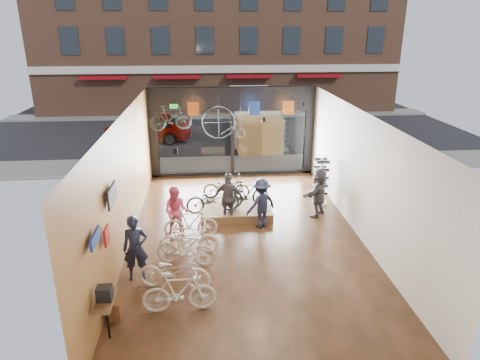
{
  "coord_description": "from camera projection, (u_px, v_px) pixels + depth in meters",
  "views": [
    {
      "loc": [
        -1.16,
        -11.77,
        6.17
      ],
      "look_at": [
        -0.06,
        1.4,
        1.38
      ],
      "focal_mm": 32.0,
      "sensor_mm": 36.0,
      "label": 1
    }
  ],
  "objects": [
    {
      "name": "exit_sign",
      "position": [
        174.0,
        106.0,
        17.5
      ],
      "size": [
        0.35,
        0.06,
        0.18
      ],
      "primitive_type": "cube",
      "color": "#198C26",
      "rests_on": "storefront"
    },
    {
      "name": "wall_right",
      "position": [
        362.0,
        176.0,
        12.84
      ],
      "size": [
        0.04,
        12.0,
        3.8
      ],
      "primitive_type": "cube",
      "color": "beige",
      "rests_on": "ground"
    },
    {
      "name": "floor_bike_3",
      "position": [
        186.0,
        248.0,
        11.53
      ],
      "size": [
        1.73,
        0.87,
        1.0
      ],
      "primitive_type": "imported",
      "rotation": [
        0.0,
        0.0,
        1.32
      ],
      "color": "beige",
      "rests_on": "ground_plane"
    },
    {
      "name": "street_road",
      "position": [
        223.0,
        128.0,
        27.27
      ],
      "size": [
        30.0,
        18.0,
        0.02
      ],
      "primitive_type": "cube",
      "color": "black",
      "rests_on": "ground"
    },
    {
      "name": "hung_bike",
      "position": [
        170.0,
        118.0,
        15.97
      ],
      "size": [
        1.63,
        0.71,
        0.95
      ],
      "primitive_type": "imported",
      "rotation": [
        0.0,
        0.0,
        1.74
      ],
      "color": "black",
      "rests_on": "ceiling"
    },
    {
      "name": "wall_merch",
      "position": [
        106.0,
        265.0,
        9.23
      ],
      "size": [
        0.4,
        2.4,
        2.6
      ],
      "primitive_type": null,
      "color": "navy",
      "rests_on": "wall_left"
    },
    {
      "name": "customer_0",
      "position": [
        135.0,
        248.0,
        10.81
      ],
      "size": [
        0.68,
        0.5,
        1.73
      ],
      "primitive_type": "imported",
      "rotation": [
        0.0,
        0.0,
        0.15
      ],
      "color": "#161C33",
      "rests_on": "ground_plane"
    },
    {
      "name": "floor_bike_1",
      "position": [
        179.0,
        292.0,
        9.64
      ],
      "size": [
        1.71,
        0.55,
        1.02
      ],
      "primitive_type": "imported",
      "rotation": [
        0.0,
        0.0,
        1.61
      ],
      "color": "beige",
      "rests_on": "ground_plane"
    },
    {
      "name": "display_bike_mid",
      "position": [
        248.0,
        193.0,
        14.55
      ],
      "size": [
        1.65,
        0.96,
        0.96
      ],
      "primitive_type": "imported",
      "rotation": [
        0.0,
        0.0,
        1.92
      ],
      "color": "black",
      "rests_on": "display_platform"
    },
    {
      "name": "sunglasses_rack",
      "position": [
        321.0,
        182.0,
        15.4
      ],
      "size": [
        0.59,
        0.53,
        1.73
      ],
      "primitive_type": null,
      "rotation": [
        0.0,
        0.0,
        -0.24
      ],
      "color": "white",
      "rests_on": "ground_plane"
    },
    {
      "name": "customer_2",
      "position": [
        229.0,
        198.0,
        13.94
      ],
      "size": [
        1.09,
        0.72,
        1.72
      ],
      "primitive_type": "imported",
      "rotation": [
        0.0,
        0.0,
        2.82
      ],
      "color": "#3F3F44",
      "rests_on": "ground_plane"
    },
    {
      "name": "sidewalk_far",
      "position": [
        221.0,
        115.0,
        31.0
      ],
      "size": [
        30.0,
        2.0,
        0.12
      ],
      "primitive_type": "cube",
      "color": "slate",
      "rests_on": "ground"
    },
    {
      "name": "customer_1",
      "position": [
        177.0,
        212.0,
        13.0
      ],
      "size": [
        0.89,
        0.74,
        1.63
      ],
      "primitive_type": "imported",
      "rotation": [
        0.0,
        0.0,
        -0.17
      ],
      "color": "#CC4C72",
      "rests_on": "ground_plane"
    },
    {
      "name": "jersey_mid",
      "position": [
        254.0,
        108.0,
        17.12
      ],
      "size": [
        0.45,
        0.03,
        0.55
      ],
      "primitive_type": "cube",
      "color": "#1E3F99",
      "rests_on": "ceiling"
    },
    {
      "name": "display_bike_right",
      "position": [
        226.0,
        187.0,
        15.24
      ],
      "size": [
        1.71,
        0.77,
        0.87
      ],
      "primitive_type": "imported",
      "rotation": [
        0.0,
        0.0,
        1.45
      ],
      "color": "black",
      "rests_on": "display_platform"
    },
    {
      "name": "customer_5",
      "position": [
        318.0,
        192.0,
        14.48
      ],
      "size": [
        1.38,
        1.52,
        1.68
      ],
      "primitive_type": "imported",
      "rotation": [
        0.0,
        0.0,
        4.02
      ],
      "color": "#3F3F44",
      "rests_on": "ground_plane"
    },
    {
      "name": "wall_back",
      "position": [
        281.0,
        305.0,
        6.93
      ],
      "size": [
        7.0,
        0.04,
        3.8
      ],
      "primitive_type": "cube",
      "color": "beige",
      "rests_on": "ground"
    },
    {
      "name": "street_car",
      "position": [
        147.0,
        127.0,
        23.84
      ],
      "size": [
        4.76,
        1.91,
        1.62
      ],
      "primitive_type": "imported",
      "rotation": [
        0.0,
        0.0,
        -1.57
      ],
      "color": "gray",
      "rests_on": "street_road"
    },
    {
      "name": "customer_3",
      "position": [
        261.0,
        203.0,
        13.62
      ],
      "size": [
        1.23,
        1.06,
        1.65
      ],
      "primitive_type": "imported",
      "rotation": [
        0.0,
        0.0,
        3.65
      ],
      "color": "#161C33",
      "rests_on": "ground_plane"
    },
    {
      "name": "penny_farthing",
      "position": [
        226.0,
        123.0,
        16.99
      ],
      "size": [
        1.67,
        0.06,
        1.33
      ],
      "primitive_type": null,
      "color": "black",
      "rests_on": "ceiling"
    },
    {
      "name": "floor_bike_2",
      "position": [
        174.0,
        271.0,
        10.5
      ],
      "size": [
        1.9,
        0.97,
        0.95
      ],
      "primitive_type": "imported",
      "rotation": [
        0.0,
        0.0,
        1.38
      ],
      "color": "beige",
      "rests_on": "ground_plane"
    },
    {
      "name": "display_bike_left",
      "position": [
        213.0,
        199.0,
        14.12
      ],
      "size": [
        1.84,
        0.85,
        0.93
      ],
      "primitive_type": "imported",
      "rotation": [
        0.0,
        0.0,
        1.71
      ],
      "color": "black",
      "rests_on": "display_platform"
    },
    {
      "name": "display_platform",
      "position": [
        235.0,
        210.0,
        14.82
      ],
      "size": [
        2.4,
        1.8,
        0.3
      ],
      "primitive_type": "cube",
      "color": "brown",
      "rests_on": "ground_plane"
    },
    {
      "name": "jersey_right",
      "position": [
        289.0,
        108.0,
        17.22
      ],
      "size": [
        0.45,
        0.03,
        0.55
      ],
      "primitive_type": "cube",
      "color": "#CC5919",
      "rests_on": "ceiling"
    },
    {
      "name": "wall_left",
      "position": [
        124.0,
        183.0,
        12.29
      ],
      "size": [
        0.04,
        12.0,
        3.8
      ],
      "primitive_type": "cube",
      "color": "olive",
      "rests_on": "ground"
    },
    {
      "name": "sidewalk_near",
      "position": [
        231.0,
        164.0,
        19.94
      ],
      "size": [
        30.0,
        2.4,
        0.12
      ],
      "primitive_type": "cube",
      "color": "slate",
      "rests_on": "ground"
    },
    {
      "name": "jersey_left",
      "position": [
        193.0,
        109.0,
        16.93
      ],
      "size": [
        0.45,
        0.03,
        0.55
      ],
      "primitive_type": "cube",
      "color": "#CC5919",
      "rests_on": "ceiling"
    },
    {
      "name": "floor_bike_5",
      "position": [
        191.0,
        223.0,
        13.03
      ],
      "size": [
        1.65,
        0.51,
        0.99
      ],
      "primitive_type": "imported",
      "rotation": [
        0.0,
        0.0,
        1.6
      ],
      "color": "beige",
      "rests_on": "ground_plane"
    },
    {
      "name": "ground_plane",
      "position": [
        246.0,
        238.0,
        13.22
      ],
      "size": [
        7.0,
        12.0,
        0.04
      ],
      "primitive_type": "cube",
      "color": "black",
      "rests_on": "ground"
    },
    {
      "name": "ceiling",
      "position": [
        246.0,
        115.0,
        11.92
      ],
      "size": [
        7.0,
        12.0,
        0.04
      ],
      "primitive_type": "cube",
      "color": "black",
      "rests_on": "ground"
    },
    {
      "name": "opposite_building",
      "position": [
        218.0,
        13.0,
        30.98
      ],
      "size": [
        26.0,
        5.0,
        14.0
      ],
      "primitive_type": "cube",
      "color": "brown",
      "rests_on": "ground"
    },
    {
      "name": "floor_bike_4",
      "position": [
        189.0,
        239.0,
        12.17
      ],
      "size": [
        1.7,
        0.6,
        0.89
      ],
      "primitive_type": "imported",
      "rotation": [
        0.0,
        0.0,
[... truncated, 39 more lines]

